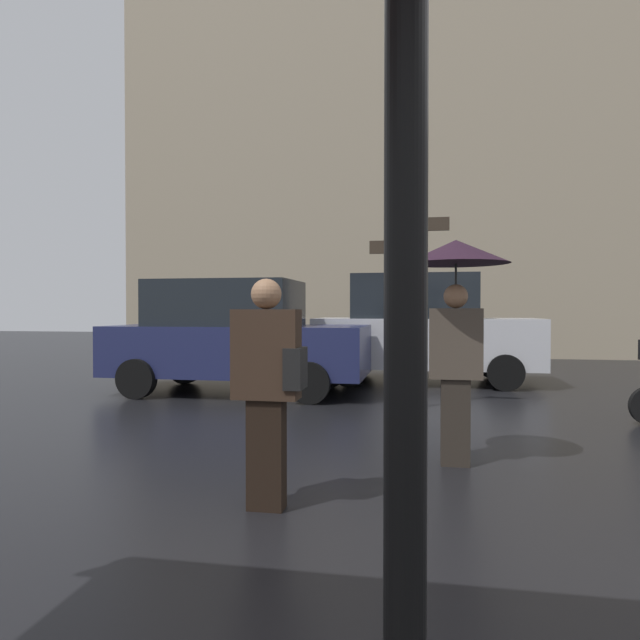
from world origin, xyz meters
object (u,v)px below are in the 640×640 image
Objects in this scene: pedestrian_with_umbrella at (456,291)px; parked_car_left at (422,329)px; pedestrian_with_bag at (269,379)px; street_signpost at (408,286)px; parked_car_right at (236,336)px.

pedestrian_with_umbrella is 5.69m from parked_car_left.
pedestrian_with_bag is at bearing 86.11° from parked_car_left.
parked_car_left is at bearing 177.41° from pedestrian_with_umbrella.
pedestrian_with_umbrella is 0.48× the size of parked_car_left.
street_signpost is (-0.19, -2.93, 0.69)m from parked_car_left.
parked_car_right is (-3.33, 3.80, -0.60)m from pedestrian_with_umbrella.
pedestrian_with_umbrella is 1.99m from pedestrian_with_bag.
parked_car_right is 3.13m from street_signpost.
parked_car_left is at bearing 86.27° from street_signpost.
pedestrian_with_umbrella is at bearing 97.43° from parked_car_left.
parked_car_left reaches higher than parked_car_right.
pedestrian_with_umbrella is 0.71× the size of street_signpost.
pedestrian_with_umbrella is at bearing -79.85° from street_signpost.
parked_car_right is at bearing -162.07° from pedestrian_with_bag.
parked_car_right reaches higher than pedestrian_with_bag.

